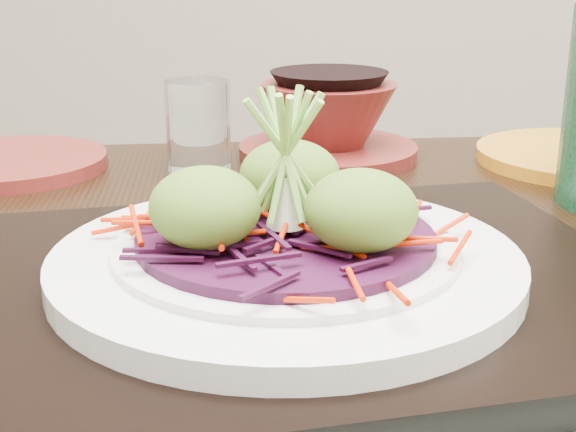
# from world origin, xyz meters

# --- Properties ---
(dining_table) EXTENTS (1.18, 0.88, 0.68)m
(dining_table) POSITION_xyz_m (0.02, 0.02, 0.59)
(dining_table) COLOR black
(dining_table) RESTS_ON ground
(placemat) EXTENTS (0.56, 0.49, 0.00)m
(placemat) POSITION_xyz_m (0.03, -0.06, 0.68)
(placemat) COLOR #84AA95
(placemat) RESTS_ON dining_table
(serving_tray) EXTENTS (0.48, 0.41, 0.02)m
(serving_tray) POSITION_xyz_m (0.03, -0.06, 0.69)
(serving_tray) COLOR black
(serving_tray) RESTS_ON placemat
(white_plate) EXTENTS (0.27, 0.27, 0.02)m
(white_plate) POSITION_xyz_m (0.03, -0.06, 0.71)
(white_plate) COLOR silver
(white_plate) RESTS_ON serving_tray
(cabbage_bed) EXTENTS (0.17, 0.17, 0.01)m
(cabbage_bed) POSITION_xyz_m (0.03, -0.06, 0.72)
(cabbage_bed) COLOR #370B2A
(cabbage_bed) RESTS_ON white_plate
(carrot_julienne) EXTENTS (0.21, 0.21, 0.01)m
(carrot_julienne) POSITION_xyz_m (0.03, -0.06, 0.73)
(carrot_julienne) COLOR red
(carrot_julienne) RESTS_ON cabbage_bed
(guacamole_scoops) EXTENTS (0.15, 0.13, 0.05)m
(guacamole_scoops) POSITION_xyz_m (0.03, -0.06, 0.75)
(guacamole_scoops) COLOR #527523
(guacamole_scoops) RESTS_ON cabbage_bed
(scallion_garnish) EXTENTS (0.06, 0.06, 0.09)m
(scallion_garnish) POSITION_xyz_m (0.03, -0.06, 0.77)
(scallion_garnish) COLOR #88C64F
(scallion_garnish) RESTS_ON cabbage_bed
(terracotta_side_plate) EXTENTS (0.20, 0.20, 0.01)m
(terracotta_side_plate) POSITION_xyz_m (-0.26, 0.24, 0.68)
(terracotta_side_plate) COLOR #5E1916
(terracotta_side_plate) RESTS_ON dining_table
(water_glass) EXTENTS (0.07, 0.07, 0.09)m
(water_glass) POSITION_xyz_m (-0.07, 0.25, 0.72)
(water_glass) COLOR white
(water_glass) RESTS_ON dining_table
(terracotta_bowl_set) EXTENTS (0.22, 0.22, 0.08)m
(terracotta_bowl_set) POSITION_xyz_m (0.05, 0.31, 0.71)
(terracotta_bowl_set) COLOR #5E1916
(terracotta_bowl_set) RESTS_ON dining_table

